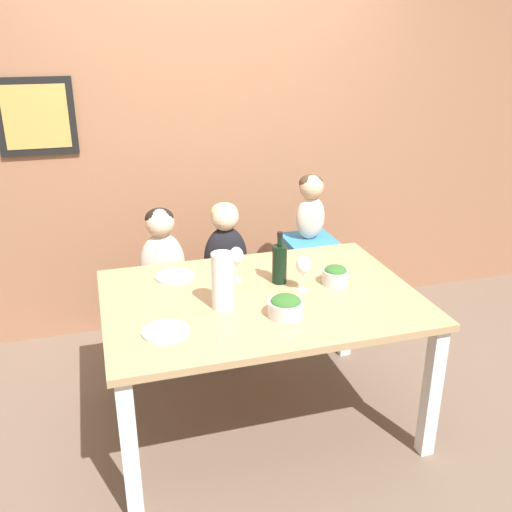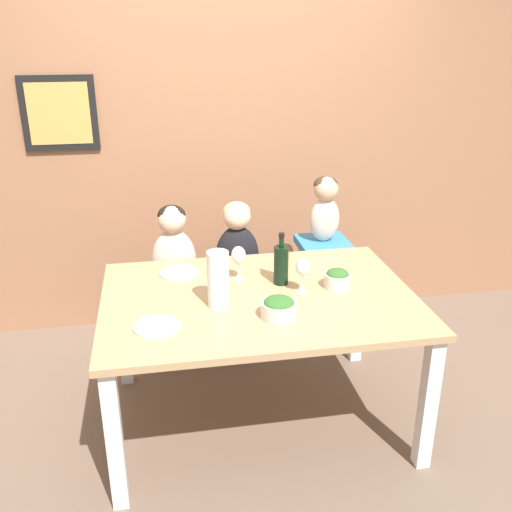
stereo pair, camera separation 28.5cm
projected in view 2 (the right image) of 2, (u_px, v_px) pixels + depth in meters
ground_plane at (259, 418)px, 3.13m from camera, size 14.00×14.00×0.00m
wall_back at (224, 131)px, 3.79m from camera, size 10.00×0.09×2.70m
dining_table at (259, 311)px, 2.88m from camera, size 1.56×1.10×0.75m
chair_far_left at (177, 301)px, 3.64m from camera, size 0.38×0.38×0.44m
chair_far_center at (238, 296)px, 3.70m from camera, size 0.38×0.38×0.44m
chair_right_highchair at (322, 265)px, 3.73m from camera, size 0.32×0.33×0.72m
person_child_left at (173, 248)px, 3.50m from camera, size 0.27×0.18×0.56m
person_child_center at (237, 244)px, 3.57m from camera, size 0.27×0.18×0.56m
person_baby_right at (325, 204)px, 3.57m from camera, size 0.19×0.16×0.42m
wine_bottle at (281, 264)px, 2.94m from camera, size 0.08×0.08×0.28m
paper_towel_roll at (218, 279)px, 2.69m from camera, size 0.10×0.10×0.28m
wine_glass_near at (303, 268)px, 2.83m from camera, size 0.08×0.08×0.19m
wine_glass_far at (239, 256)px, 2.98m from camera, size 0.08×0.08×0.19m
salad_bowl_large at (279, 307)px, 2.62m from camera, size 0.17×0.17×0.10m
salad_bowl_small at (337, 278)px, 2.92m from camera, size 0.14×0.14×0.10m
dinner_plate_front_left at (157, 326)px, 2.55m from camera, size 0.21×0.21×0.01m
dinner_plate_back_left at (179, 273)px, 3.10m from camera, size 0.21×0.21×0.01m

